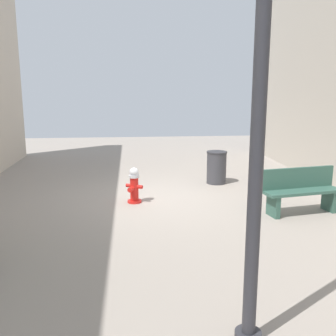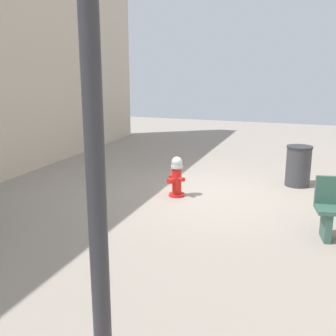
{
  "view_description": "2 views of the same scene",
  "coord_description": "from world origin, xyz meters",
  "px_view_note": "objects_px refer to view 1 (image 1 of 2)",
  "views": [
    {
      "loc": [
        0.61,
        8.95,
        2.6
      ],
      "look_at": [
        -0.16,
        1.25,
        0.98
      ],
      "focal_mm": 41.28,
      "sensor_mm": 36.0,
      "label": 1
    },
    {
      "loc": [
        -1.97,
        7.9,
        2.57
      ],
      "look_at": [
        0.23,
        1.72,
        0.93
      ],
      "focal_mm": 43.62,
      "sensor_mm": 36.0,
      "label": 2
    }
  ],
  "objects_px": {
    "fire_hydrant": "(134,185)",
    "bench_near": "(301,190)",
    "trash_bin": "(217,167)",
    "street_lamp": "(260,91)"
  },
  "relations": [
    {
      "from": "bench_near",
      "to": "street_lamp",
      "type": "height_order",
      "value": "street_lamp"
    },
    {
      "from": "fire_hydrant",
      "to": "street_lamp",
      "type": "xyz_separation_m",
      "value": [
        -1.1,
        5.12,
        2.16
      ]
    },
    {
      "from": "bench_near",
      "to": "trash_bin",
      "type": "distance_m",
      "value": 2.95
    },
    {
      "from": "fire_hydrant",
      "to": "street_lamp",
      "type": "relative_size",
      "value": 0.2
    },
    {
      "from": "fire_hydrant",
      "to": "bench_near",
      "type": "distance_m",
      "value": 3.64
    },
    {
      "from": "fire_hydrant",
      "to": "bench_near",
      "type": "bearing_deg",
      "value": 162.62
    },
    {
      "from": "street_lamp",
      "to": "bench_near",
      "type": "bearing_deg",
      "value": -120.37
    },
    {
      "from": "bench_near",
      "to": "street_lamp",
      "type": "xyz_separation_m",
      "value": [
        2.37,
        4.04,
        2.07
      ]
    },
    {
      "from": "street_lamp",
      "to": "trash_bin",
      "type": "height_order",
      "value": "street_lamp"
    },
    {
      "from": "street_lamp",
      "to": "trash_bin",
      "type": "bearing_deg",
      "value": -99.92
    }
  ]
}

